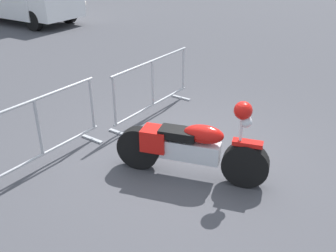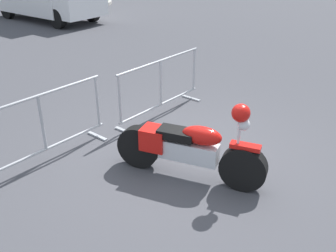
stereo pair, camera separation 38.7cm
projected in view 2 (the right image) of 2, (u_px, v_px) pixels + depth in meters
ground_plane at (188, 155)px, 5.79m from camera, size 120.00×120.00×0.00m
motorcycle at (189, 148)px, 5.08m from camera, size 1.00×2.04×1.21m
crowd_barrier_near at (43, 128)px, 5.41m from camera, size 2.17×0.63×1.07m
crowd_barrier_far at (161, 87)px, 6.92m from camera, size 2.17×0.63×1.07m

